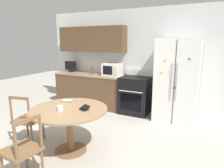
{
  "coord_description": "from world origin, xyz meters",
  "views": [
    {
      "loc": [
        1.81,
        -2.35,
        1.79
      ],
      "look_at": [
        0.05,
        1.15,
        0.95
      ],
      "focal_mm": 32.0,
      "sensor_mm": 36.0,
      "label": 1
    }
  ],
  "objects_px": {
    "counter_bottle": "(92,71)",
    "dining_chair_near": "(22,150)",
    "microwave": "(112,70)",
    "countertop_tv": "(71,66)",
    "wallet": "(85,108)",
    "dining_chair_left": "(27,120)",
    "candle_glass": "(60,108)",
    "refrigerator": "(177,81)",
    "oven_range": "(135,95)"
  },
  "relations": [
    {
      "from": "counter_bottle",
      "to": "dining_chair_left",
      "type": "bearing_deg",
      "value": -87.65
    },
    {
      "from": "oven_range",
      "to": "microwave",
      "type": "distance_m",
      "value": 0.91
    },
    {
      "from": "dining_chair_near",
      "to": "refrigerator",
      "type": "bearing_deg",
      "value": -19.13
    },
    {
      "from": "countertop_tv",
      "to": "refrigerator",
      "type": "bearing_deg",
      "value": -2.64
    },
    {
      "from": "countertop_tv",
      "to": "dining_chair_left",
      "type": "relative_size",
      "value": 0.43
    },
    {
      "from": "countertop_tv",
      "to": "candle_glass",
      "type": "height_order",
      "value": "countertop_tv"
    },
    {
      "from": "refrigerator",
      "to": "wallet",
      "type": "relative_size",
      "value": 11.81
    },
    {
      "from": "refrigerator",
      "to": "oven_range",
      "type": "distance_m",
      "value": 1.09
    },
    {
      "from": "oven_range",
      "to": "wallet",
      "type": "bearing_deg",
      "value": -91.49
    },
    {
      "from": "countertop_tv",
      "to": "candle_glass",
      "type": "bearing_deg",
      "value": -55.09
    },
    {
      "from": "refrigerator",
      "to": "dining_chair_near",
      "type": "relative_size",
      "value": 2.06
    },
    {
      "from": "counter_bottle",
      "to": "wallet",
      "type": "relative_size",
      "value": 1.64
    },
    {
      "from": "refrigerator",
      "to": "oven_range",
      "type": "xyz_separation_m",
      "value": [
        -0.99,
        0.04,
        -0.46
      ]
    },
    {
      "from": "dining_chair_near",
      "to": "dining_chair_left",
      "type": "distance_m",
      "value": 1.07
    },
    {
      "from": "refrigerator",
      "to": "candle_glass",
      "type": "distance_m",
      "value": 2.69
    },
    {
      "from": "oven_range",
      "to": "microwave",
      "type": "xyz_separation_m",
      "value": [
        -0.69,
        0.06,
        0.59
      ]
    },
    {
      "from": "refrigerator",
      "to": "oven_range",
      "type": "bearing_deg",
      "value": 177.71
    },
    {
      "from": "dining_chair_near",
      "to": "dining_chair_left",
      "type": "relative_size",
      "value": 1.0
    },
    {
      "from": "dining_chair_near",
      "to": "dining_chair_left",
      "type": "height_order",
      "value": "same"
    },
    {
      "from": "refrigerator",
      "to": "microwave",
      "type": "height_order",
      "value": "refrigerator"
    },
    {
      "from": "wallet",
      "to": "countertop_tv",
      "type": "bearing_deg",
      "value": 132.03
    },
    {
      "from": "dining_chair_left",
      "to": "candle_glass",
      "type": "height_order",
      "value": "dining_chair_left"
    },
    {
      "from": "dining_chair_left",
      "to": "candle_glass",
      "type": "relative_size",
      "value": 9.91
    },
    {
      "from": "counter_bottle",
      "to": "candle_glass",
      "type": "xyz_separation_m",
      "value": [
        0.88,
        -2.34,
        -0.22
      ]
    },
    {
      "from": "countertop_tv",
      "to": "counter_bottle",
      "type": "bearing_deg",
      "value": -7.94
    },
    {
      "from": "refrigerator",
      "to": "dining_chair_near",
      "type": "xyz_separation_m",
      "value": [
        -1.38,
        -3.03,
        -0.49
      ]
    },
    {
      "from": "dining_chair_near",
      "to": "wallet",
      "type": "distance_m",
      "value": 1.03
    },
    {
      "from": "refrigerator",
      "to": "dining_chair_left",
      "type": "xyz_separation_m",
      "value": [
        -2.15,
        -2.29,
        -0.49
      ]
    },
    {
      "from": "oven_range",
      "to": "candle_glass",
      "type": "relative_size",
      "value": 11.87
    },
    {
      "from": "oven_range",
      "to": "dining_chair_near",
      "type": "height_order",
      "value": "oven_range"
    },
    {
      "from": "microwave",
      "to": "countertop_tv",
      "type": "bearing_deg",
      "value": 178.22
    },
    {
      "from": "oven_range",
      "to": "refrigerator",
      "type": "bearing_deg",
      "value": -2.29
    },
    {
      "from": "refrigerator",
      "to": "candle_glass",
      "type": "relative_size",
      "value": 20.38
    },
    {
      "from": "dining_chair_left",
      "to": "wallet",
      "type": "distance_m",
      "value": 1.17
    },
    {
      "from": "refrigerator",
      "to": "microwave",
      "type": "xyz_separation_m",
      "value": [
        -1.68,
        0.1,
        0.13
      ]
    },
    {
      "from": "refrigerator",
      "to": "counter_bottle",
      "type": "xyz_separation_m",
      "value": [
        -2.25,
        0.03,
        0.07
      ]
    },
    {
      "from": "dining_chair_near",
      "to": "wallet",
      "type": "height_order",
      "value": "dining_chair_near"
    },
    {
      "from": "dining_chair_left",
      "to": "wallet",
      "type": "relative_size",
      "value": 5.74
    },
    {
      "from": "microwave",
      "to": "wallet",
      "type": "bearing_deg",
      "value": -74.08
    },
    {
      "from": "counter_bottle",
      "to": "dining_chair_left",
      "type": "xyz_separation_m",
      "value": [
        0.1,
        -2.32,
        -0.56
      ]
    },
    {
      "from": "oven_range",
      "to": "countertop_tv",
      "type": "relative_size",
      "value": 2.81
    },
    {
      "from": "counter_bottle",
      "to": "dining_chair_left",
      "type": "height_order",
      "value": "counter_bottle"
    },
    {
      "from": "wallet",
      "to": "dining_chair_near",
      "type": "bearing_deg",
      "value": -109.81
    },
    {
      "from": "counter_bottle",
      "to": "dining_chair_near",
      "type": "distance_m",
      "value": 3.23
    },
    {
      "from": "oven_range",
      "to": "countertop_tv",
      "type": "bearing_deg",
      "value": 177.19
    },
    {
      "from": "microwave",
      "to": "counter_bottle",
      "type": "bearing_deg",
      "value": -172.77
    },
    {
      "from": "candle_glass",
      "to": "microwave",
      "type": "bearing_deg",
      "value": 97.33
    },
    {
      "from": "dining_chair_near",
      "to": "microwave",
      "type": "bearing_deg",
      "value": 10.81
    },
    {
      "from": "candle_glass",
      "to": "dining_chair_near",
      "type": "bearing_deg",
      "value": -90.81
    },
    {
      "from": "oven_range",
      "to": "countertop_tv",
      "type": "height_order",
      "value": "countertop_tv"
    }
  ]
}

